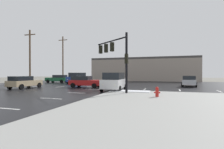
{
  "coord_description": "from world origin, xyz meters",
  "views": [
    {
      "loc": [
        8.68,
        -21.52,
        2.02
      ],
      "look_at": [
        0.29,
        4.76,
        1.76
      ],
      "focal_mm": 28.11,
      "sensor_mm": 36.0,
      "label": 1
    }
  ],
  "objects_px": {
    "sedan_silver": "(189,81)",
    "utility_pole_distant": "(63,58)",
    "suv_blue": "(77,78)",
    "suv_white": "(114,81)",
    "fire_hydrant": "(157,92)",
    "utility_pole_far": "(30,56)",
    "traffic_signal_mast": "(115,53)",
    "sedan_green": "(58,79)",
    "sedan_tan": "(24,82)",
    "sedan_red": "(85,81)"
  },
  "relations": [
    {
      "from": "suv_white",
      "to": "utility_pole_far",
      "type": "distance_m",
      "value": 17.86
    },
    {
      "from": "sedan_green",
      "to": "utility_pole_far",
      "type": "relative_size",
      "value": 0.5
    },
    {
      "from": "suv_white",
      "to": "utility_pole_far",
      "type": "relative_size",
      "value": 0.53
    },
    {
      "from": "sedan_tan",
      "to": "suv_blue",
      "type": "xyz_separation_m",
      "value": [
        1.17,
        11.81,
        0.24
      ]
    },
    {
      "from": "sedan_tan",
      "to": "sedan_silver",
      "type": "xyz_separation_m",
      "value": [
        20.62,
        9.94,
        0.0
      ]
    },
    {
      "from": "fire_hydrant",
      "to": "utility_pole_distant",
      "type": "bearing_deg",
      "value": 137.06
    },
    {
      "from": "sedan_silver",
      "to": "utility_pole_distant",
      "type": "height_order",
      "value": "utility_pole_distant"
    },
    {
      "from": "suv_blue",
      "to": "suv_white",
      "type": "height_order",
      "value": "same"
    },
    {
      "from": "sedan_silver",
      "to": "suv_white",
      "type": "bearing_deg",
      "value": 142.34
    },
    {
      "from": "sedan_tan",
      "to": "sedan_red",
      "type": "bearing_deg",
      "value": -62.27
    },
    {
      "from": "suv_blue",
      "to": "fire_hydrant",
      "type": "bearing_deg",
      "value": 48.2
    },
    {
      "from": "sedan_tan",
      "to": "sedan_silver",
      "type": "bearing_deg",
      "value": -64.54
    },
    {
      "from": "traffic_signal_mast",
      "to": "utility_pole_far",
      "type": "height_order",
      "value": "utility_pole_far"
    },
    {
      "from": "fire_hydrant",
      "to": "sedan_tan",
      "type": "distance_m",
      "value": 17.24
    },
    {
      "from": "sedan_tan",
      "to": "utility_pole_far",
      "type": "bearing_deg",
      "value": 37.52
    },
    {
      "from": "sedan_red",
      "to": "sedan_tan",
      "type": "bearing_deg",
      "value": -153.39
    },
    {
      "from": "sedan_green",
      "to": "sedan_red",
      "type": "relative_size",
      "value": 1.01
    },
    {
      "from": "sedan_tan",
      "to": "utility_pole_distant",
      "type": "bearing_deg",
      "value": 17.17
    },
    {
      "from": "sedan_tan",
      "to": "utility_pole_far",
      "type": "relative_size",
      "value": 0.49
    },
    {
      "from": "suv_blue",
      "to": "sedan_silver",
      "type": "bearing_deg",
      "value": 87.68
    },
    {
      "from": "traffic_signal_mast",
      "to": "fire_hydrant",
      "type": "distance_m",
      "value": 6.33
    },
    {
      "from": "utility_pole_far",
      "to": "utility_pole_distant",
      "type": "distance_m",
      "value": 10.54
    },
    {
      "from": "traffic_signal_mast",
      "to": "utility_pole_far",
      "type": "xyz_separation_m",
      "value": [
        -17.31,
        7.03,
        0.81
      ]
    },
    {
      "from": "suv_blue",
      "to": "sedan_red",
      "type": "height_order",
      "value": "suv_blue"
    },
    {
      "from": "suv_blue",
      "to": "utility_pole_distant",
      "type": "xyz_separation_m",
      "value": [
        -6.43,
        4.92,
        4.29
      ]
    },
    {
      "from": "utility_pole_distant",
      "to": "traffic_signal_mast",
      "type": "bearing_deg",
      "value": -44.67
    },
    {
      "from": "suv_white",
      "to": "sedan_silver",
      "type": "bearing_deg",
      "value": 132.12
    },
    {
      "from": "sedan_tan",
      "to": "fire_hydrant",
      "type": "bearing_deg",
      "value": -103.05
    },
    {
      "from": "fire_hydrant",
      "to": "sedan_red",
      "type": "bearing_deg",
      "value": 143.23
    },
    {
      "from": "traffic_signal_mast",
      "to": "suv_blue",
      "type": "distance_m",
      "value": 17.21
    },
    {
      "from": "sedan_red",
      "to": "utility_pole_distant",
      "type": "relative_size",
      "value": 0.44
    },
    {
      "from": "suv_white",
      "to": "sedan_green",
      "type": "bearing_deg",
      "value": -130.48
    },
    {
      "from": "fire_hydrant",
      "to": "suv_blue",
      "type": "relative_size",
      "value": 0.16
    },
    {
      "from": "suv_blue",
      "to": "sedan_red",
      "type": "relative_size",
      "value": 1.08
    },
    {
      "from": "sedan_tan",
      "to": "sedan_silver",
      "type": "distance_m",
      "value": 22.89
    },
    {
      "from": "fire_hydrant",
      "to": "sedan_green",
      "type": "xyz_separation_m",
      "value": [
        -20.66,
        16.56,
        0.32
      ]
    },
    {
      "from": "suv_blue",
      "to": "utility_pole_distant",
      "type": "relative_size",
      "value": 0.48
    },
    {
      "from": "suv_white",
      "to": "utility_pole_distant",
      "type": "relative_size",
      "value": 0.48
    },
    {
      "from": "fire_hydrant",
      "to": "sedan_tan",
      "type": "xyz_separation_m",
      "value": [
        -16.81,
        3.81,
        0.32
      ]
    },
    {
      "from": "traffic_signal_mast",
      "to": "sedan_tan",
      "type": "xyz_separation_m",
      "value": [
        -12.49,
        0.82,
        -3.21
      ]
    },
    {
      "from": "suv_blue",
      "to": "suv_white",
      "type": "distance_m",
      "value": 15.21
    },
    {
      "from": "sedan_red",
      "to": "utility_pole_far",
      "type": "bearing_deg",
      "value": 166.17
    },
    {
      "from": "fire_hydrant",
      "to": "utility_pole_far",
      "type": "bearing_deg",
      "value": 155.15
    },
    {
      "from": "traffic_signal_mast",
      "to": "utility_pole_distant",
      "type": "xyz_separation_m",
      "value": [
        -17.75,
        17.55,
        1.31
      ]
    },
    {
      "from": "sedan_tan",
      "to": "sedan_red",
      "type": "height_order",
      "value": "same"
    },
    {
      "from": "sedan_silver",
      "to": "sedan_red",
      "type": "height_order",
      "value": "same"
    },
    {
      "from": "traffic_signal_mast",
      "to": "sedan_green",
      "type": "xyz_separation_m",
      "value": [
        -16.34,
        13.56,
        -3.21
      ]
    },
    {
      "from": "traffic_signal_mast",
      "to": "sedan_tan",
      "type": "distance_m",
      "value": 12.92
    },
    {
      "from": "sedan_red",
      "to": "suv_white",
      "type": "relative_size",
      "value": 0.93
    },
    {
      "from": "fire_hydrant",
      "to": "sedan_tan",
      "type": "height_order",
      "value": "sedan_tan"
    }
  ]
}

